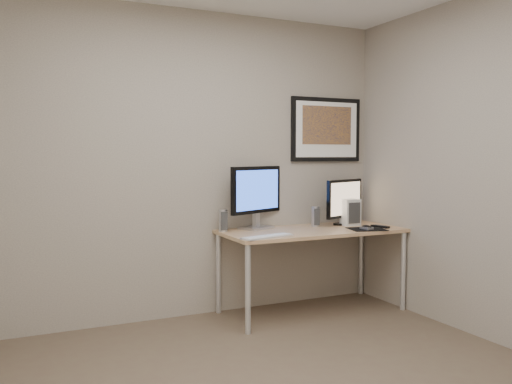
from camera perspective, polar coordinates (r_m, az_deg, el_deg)
room at (r=3.48m, az=-0.44°, el=8.22°), size 3.60×3.60×3.60m
desk at (r=4.79m, az=5.91°, el=-4.71°), size 1.60×0.70×0.73m
framed_art at (r=5.21m, az=7.39°, el=6.54°), size 0.75×0.04×0.60m
monitor_large at (r=4.76m, az=0.02°, el=-0.25°), size 0.57×0.29×0.55m
monitor_tv at (r=5.11m, az=9.29°, el=-0.90°), size 0.51×0.24×0.42m
speaker_left at (r=4.62m, az=-3.47°, el=-3.02°), size 0.08×0.08×0.19m
speaker_right at (r=4.96m, az=6.27°, el=-2.58°), size 0.08×0.08×0.18m
keyboard at (r=4.29m, az=1.21°, el=-4.71°), size 0.47×0.22×0.02m
mousepad at (r=4.85m, az=11.58°, el=-3.85°), size 0.35×0.33×0.00m
mouse at (r=4.83m, az=11.57°, el=-3.63°), size 0.07×0.12×0.04m
remote at (r=5.00m, az=12.94°, el=-3.53°), size 0.09×0.18×0.02m
fan_unit at (r=5.07m, az=9.91°, el=-2.12°), size 0.16×0.12×0.24m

